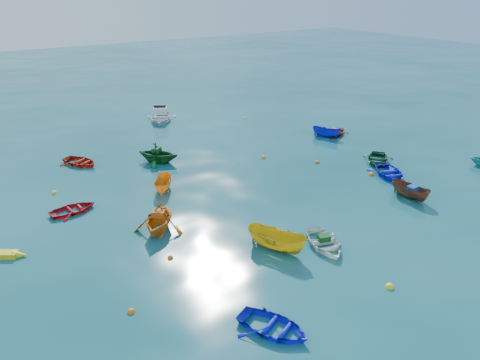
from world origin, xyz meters
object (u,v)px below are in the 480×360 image
dinghy_white_near (324,247)px  motorboat_white (161,121)px  dinghy_blue_se (389,176)px  dinghy_blue_sw (273,331)px

dinghy_white_near → motorboat_white: 25.73m
dinghy_white_near → dinghy_blue_se: bearing=40.4°
dinghy_blue_sw → motorboat_white: bearing=48.4°
motorboat_white → dinghy_white_near: bearing=-67.0°
dinghy_white_near → motorboat_white: size_ratio=0.74×
dinghy_blue_sw → dinghy_blue_se: 17.91m
dinghy_white_near → dinghy_blue_se: (10.12, 4.47, 0.00)m
motorboat_white → dinghy_blue_se: bearing=-41.6°
dinghy_blue_sw → motorboat_white: size_ratio=0.73×
dinghy_blue_sw → dinghy_white_near: size_ratio=0.98×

